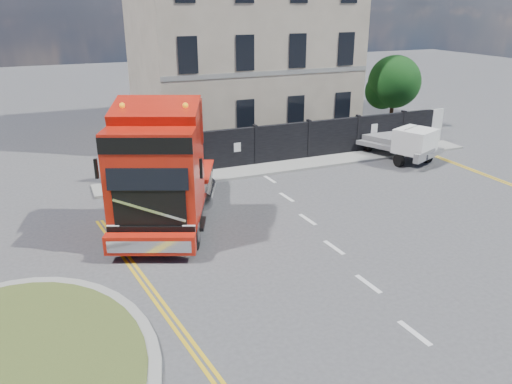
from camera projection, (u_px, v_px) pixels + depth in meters
name	position (u px, v px, depth m)	size (l,w,h in m)	color
ground	(248.00, 259.00, 16.04)	(120.00, 120.00, 0.00)	#424244
traffic_island	(2.00, 375.00, 10.89)	(6.80, 6.80, 0.17)	gray
hoarding_fence	(301.00, 141.00, 25.81)	(18.80, 0.25, 2.00)	black
georgian_building	(238.00, 37.00, 30.39)	(12.30, 10.30, 12.80)	#C2B39A
tree	(392.00, 84.00, 30.59)	(3.20, 3.20, 4.80)	#382619
pavement_far	(298.00, 165.00, 25.17)	(20.00, 1.60, 0.12)	gray
truck	(161.00, 175.00, 17.49)	(5.53, 8.12, 4.56)	black
flatbed_pickup	(408.00, 143.00, 25.50)	(3.36, 4.86, 1.84)	slate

